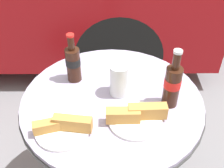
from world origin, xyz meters
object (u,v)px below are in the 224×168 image
at_px(cola_bottle_right, 73,63).
at_px(drinking_glass, 119,81).
at_px(cola_bottle_left, 172,84).
at_px(lunch_plate_far, 63,127).
at_px(lunch_plate_near, 136,116).
at_px(bistro_table, 112,125).

bearing_deg(cola_bottle_right, drinking_glass, -26.06).
xyz_separation_m(cola_bottle_right, drinking_glass, (0.20, -0.10, -0.03)).
bearing_deg(cola_bottle_left, lunch_plate_far, -160.76).
height_order(drinking_glass, lunch_plate_far, drinking_glass).
bearing_deg(drinking_glass, lunch_plate_near, -69.91).
relative_size(cola_bottle_left, drinking_glass, 1.80).
xyz_separation_m(cola_bottle_left, cola_bottle_right, (-0.41, 0.16, -0.01)).
relative_size(lunch_plate_near, lunch_plate_far, 1.06).
bearing_deg(bistro_table, lunch_plate_near, -54.49).
relative_size(cola_bottle_left, cola_bottle_right, 1.12).
relative_size(bistro_table, lunch_plate_far, 3.53).
bearing_deg(drinking_glass, bistro_table, -127.64).
relative_size(cola_bottle_right, drinking_glass, 1.62).
bearing_deg(cola_bottle_right, lunch_plate_far, -92.19).
bearing_deg(cola_bottle_left, lunch_plate_near, -146.43).
bearing_deg(cola_bottle_right, bistro_table, -38.67).
height_order(cola_bottle_left, drinking_glass, cola_bottle_left).
xyz_separation_m(cola_bottle_left, drinking_glass, (-0.21, 0.07, -0.04)).
bearing_deg(cola_bottle_right, lunch_plate_near, -45.23).
bearing_deg(cola_bottle_left, drinking_glass, 162.04).
height_order(bistro_table, lunch_plate_far, lunch_plate_far).
bearing_deg(bistro_table, drinking_glass, 52.36).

